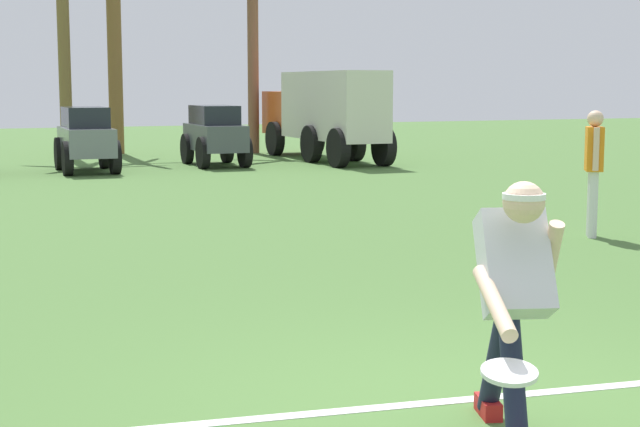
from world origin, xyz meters
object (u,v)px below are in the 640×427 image
(frisbee_thrower, at_px, (513,295))
(frisbee_in_flight, at_px, (509,372))
(parked_car_slot_c, at_px, (86,138))
(parked_car_slot_d, at_px, (215,134))
(teammate_near_sideline, at_px, (594,161))
(box_truck, at_px, (324,111))
(palm_tree_right_of_centre, at_px, (252,37))
(palm_tree_left_of_centre, at_px, (114,18))

(frisbee_thrower, relative_size, frisbee_in_flight, 4.09)
(parked_car_slot_c, xyz_separation_m, parked_car_slot_d, (3.06, 0.50, 0.00))
(frisbee_thrower, relative_size, teammate_near_sideline, 0.89)
(teammate_near_sideline, distance_m, box_truck, 12.99)
(parked_car_slot_c, distance_m, palm_tree_right_of_centre, 7.15)
(frisbee_thrower, relative_size, palm_tree_left_of_centre, 0.21)
(teammate_near_sideline, distance_m, palm_tree_left_of_centre, 17.58)
(frisbee_in_flight, xyz_separation_m, box_truck, (7.37, 18.89, 0.66))
(box_truck, height_order, palm_tree_left_of_centre, palm_tree_left_of_centre)
(frisbee_thrower, relative_size, parked_car_slot_d, 0.58)
(parked_car_slot_c, xyz_separation_m, palm_tree_left_of_centre, (1.80, 5.42, 2.93))
(parked_car_slot_c, height_order, box_truck, box_truck)
(palm_tree_left_of_centre, bearing_deg, frisbee_in_flight, -97.55)
(teammate_near_sideline, xyz_separation_m, palm_tree_right_of_centre, (1.23, 15.93, 2.22))
(frisbee_thrower, xyz_separation_m, palm_tree_right_of_centre, (6.20, 21.45, 2.38))
(teammate_near_sideline, relative_size, parked_car_slot_d, 0.65)
(parked_car_slot_d, relative_size, box_truck, 0.40)
(parked_car_slot_c, relative_size, parked_car_slot_d, 1.00)
(parked_car_slot_c, xyz_separation_m, box_truck, (6.08, 1.04, 0.49))
(parked_car_slot_c, relative_size, palm_tree_left_of_centre, 0.37)
(frisbee_thrower, height_order, palm_tree_left_of_centre, palm_tree_left_of_centre)
(parked_car_slot_c, distance_m, box_truck, 6.19)
(palm_tree_left_of_centre, bearing_deg, teammate_near_sideline, -82.48)
(box_truck, bearing_deg, teammate_near_sideline, -98.90)
(frisbee_in_flight, bearing_deg, box_truck, 68.69)
(teammate_near_sideline, bearing_deg, parked_car_slot_c, 109.06)
(palm_tree_left_of_centre, distance_m, palm_tree_right_of_centre, 3.76)
(teammate_near_sideline, bearing_deg, parked_car_slot_d, 94.69)
(frisbee_thrower, bearing_deg, frisbee_in_flight, -125.44)
(frisbee_thrower, xyz_separation_m, parked_car_slot_c, (0.90, 17.31, -0.05))
(frisbee_thrower, bearing_deg, teammate_near_sideline, 47.97)
(teammate_near_sideline, relative_size, palm_tree_right_of_centre, 0.30)
(parked_car_slot_d, bearing_deg, box_truck, 10.10)
(frisbee_thrower, xyz_separation_m, frisbee_in_flight, (-0.38, -0.54, -0.22))
(box_truck, relative_size, palm_tree_left_of_centre, 0.91)
(frisbee_in_flight, height_order, palm_tree_left_of_centre, palm_tree_left_of_centre)
(frisbee_in_flight, height_order, parked_car_slot_c, parked_car_slot_c)
(frisbee_thrower, xyz_separation_m, parked_car_slot_d, (3.96, 17.81, -0.05))
(frisbee_thrower, xyz_separation_m, palm_tree_left_of_centre, (2.70, 22.73, 2.89))
(frisbee_in_flight, height_order, box_truck, box_truck)
(parked_car_slot_d, xyz_separation_m, palm_tree_right_of_centre, (2.23, 3.64, 2.42))
(parked_car_slot_c, distance_m, palm_tree_left_of_centre, 6.42)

